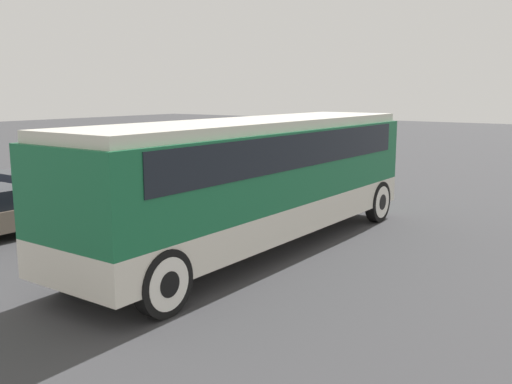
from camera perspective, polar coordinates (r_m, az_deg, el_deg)
The scene contains 3 objects.
ground_plane at distance 13.86m, azimuth -0.00°, elevation -5.72°, with size 120.00×120.00×0.00m, color #38383A.
tour_bus at distance 13.55m, azimuth 0.24°, elevation 2.11°, with size 10.89×2.65×3.12m.
parked_car_near at distance 19.61m, azimuth -20.95°, elevation 0.27°, with size 4.29×1.97×1.31m.
Camera 1 is at (-10.84, -7.76, 3.77)m, focal length 40.00 mm.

